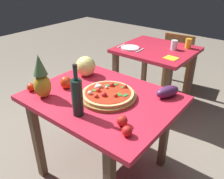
# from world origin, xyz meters

# --- Properties ---
(ground_plane) EXTENTS (10.00, 10.00, 0.00)m
(ground_plane) POSITION_xyz_m (0.00, 0.00, 0.00)
(ground_plane) COLOR gray
(display_table) EXTENTS (1.13, 0.87, 0.78)m
(display_table) POSITION_xyz_m (0.00, 0.00, 0.68)
(display_table) COLOR brown
(display_table) RESTS_ON ground_plane
(background_table) EXTENTS (0.89, 0.81, 0.78)m
(background_table) POSITION_xyz_m (-0.24, 1.29, 0.65)
(background_table) COLOR brown
(background_table) RESTS_ON ground_plane
(dining_chair) EXTENTS (0.45, 0.45, 0.85)m
(dining_chair) POSITION_xyz_m (-0.19, 1.92, 0.48)
(dining_chair) COLOR olive
(dining_chair) RESTS_ON ground_plane
(pizza_board) EXTENTS (0.44, 0.44, 0.02)m
(pizza_board) POSITION_xyz_m (0.05, 0.01, 0.79)
(pizza_board) COLOR olive
(pizza_board) RESTS_ON display_table
(pizza) EXTENTS (0.40, 0.40, 0.06)m
(pizza) POSITION_xyz_m (0.05, 0.01, 0.82)
(pizza) COLOR #E7A969
(pizza) RESTS_ON pizza_board
(wine_bottle) EXTENTS (0.08, 0.08, 0.36)m
(wine_bottle) POSITION_xyz_m (0.03, -0.29, 0.92)
(wine_bottle) COLOR black
(wine_bottle) RESTS_ON display_table
(pineapple_left) EXTENTS (0.13, 0.13, 0.34)m
(pineapple_left) POSITION_xyz_m (-0.35, -0.28, 0.93)
(pineapple_left) COLOR #B28D24
(pineapple_left) RESTS_ON display_table
(melon) EXTENTS (0.18, 0.18, 0.18)m
(melon) POSITION_xyz_m (-0.37, 0.20, 0.87)
(melon) COLOR #D9D677
(melon) RESTS_ON display_table
(bell_pepper) EXTENTS (0.10, 0.10, 0.11)m
(bell_pepper) POSITION_xyz_m (-0.32, -0.07, 0.83)
(bell_pepper) COLOR red
(bell_pepper) RESTS_ON display_table
(eggplant) EXTENTS (0.17, 0.22, 0.09)m
(eggplant) POSITION_xyz_m (0.40, 0.31, 0.82)
(eggplant) COLOR #4E2451
(eggplant) RESTS_ON display_table
(tomato_beside_pepper) EXTENTS (0.07, 0.07, 0.07)m
(tomato_beside_pepper) POSITION_xyz_m (0.34, -0.20, 0.82)
(tomato_beside_pepper) COLOR red
(tomato_beside_pepper) RESTS_ON display_table
(tomato_at_corner) EXTENTS (0.07, 0.07, 0.07)m
(tomato_at_corner) POSITION_xyz_m (0.42, -0.26, 0.81)
(tomato_at_corner) COLOR red
(tomato_at_corner) RESTS_ON display_table
(tomato_by_bottle) EXTENTS (0.07, 0.07, 0.07)m
(tomato_by_bottle) POSITION_xyz_m (-0.50, 0.34, 0.81)
(tomato_by_bottle) COLOR red
(tomato_by_bottle) RESTS_ON display_table
(tomato_near_board) EXTENTS (0.07, 0.07, 0.07)m
(tomato_near_board) POSITION_xyz_m (-0.50, -0.29, 0.81)
(tomato_near_board) COLOR red
(tomato_near_board) RESTS_ON display_table
(drinking_glass_juice) EXTENTS (0.07, 0.07, 0.12)m
(drinking_glass_juice) POSITION_xyz_m (0.06, 1.53, 0.84)
(drinking_glass_juice) COLOR gold
(drinking_glass_juice) RESTS_ON background_table
(drinking_glass_water) EXTENTS (0.08, 0.08, 0.11)m
(drinking_glass_water) POSITION_xyz_m (-0.05, 1.38, 0.84)
(drinking_glass_water) COLOR silver
(drinking_glass_water) RESTS_ON background_table
(dinner_plate) EXTENTS (0.22, 0.22, 0.02)m
(dinner_plate) POSITION_xyz_m (-0.49, 1.09, 0.79)
(dinner_plate) COLOR white
(dinner_plate) RESTS_ON background_table
(fork_utensil) EXTENTS (0.03, 0.18, 0.01)m
(fork_utensil) POSITION_xyz_m (-0.63, 1.09, 0.78)
(fork_utensil) COLOR silver
(fork_utensil) RESTS_ON background_table
(knife_utensil) EXTENTS (0.02, 0.18, 0.01)m
(knife_utensil) POSITION_xyz_m (-0.35, 1.09, 0.78)
(knife_utensil) COLOR silver
(knife_utensil) RESTS_ON background_table
(napkin_folded) EXTENTS (0.15, 0.13, 0.01)m
(napkin_folded) POSITION_xyz_m (0.05, 1.09, 0.78)
(napkin_folded) COLOR yellow
(napkin_folded) RESTS_ON background_table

